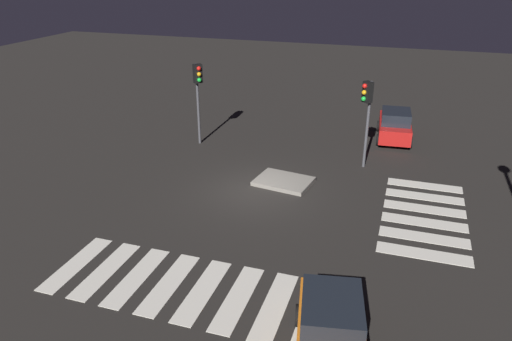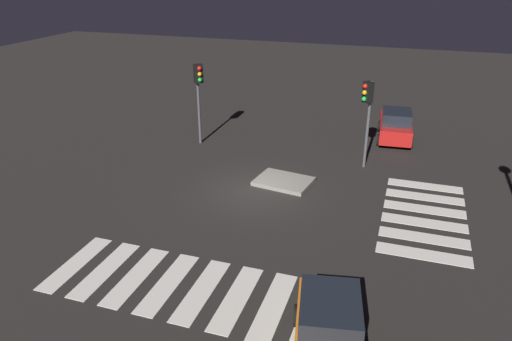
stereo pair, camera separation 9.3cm
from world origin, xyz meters
name	(u,v)px [view 2 (the right image)]	position (x,y,z in m)	size (l,w,h in m)	color
ground_plane	(256,191)	(0.00, 0.00, 0.00)	(80.00, 80.00, 0.00)	black
traffic_island	(284,181)	(0.93, 1.19, 0.09)	(2.69, 2.18, 0.18)	gray
car_red	(396,125)	(5.33, 8.68, 0.84)	(2.09, 4.05, 1.72)	red
car_orange	(329,333)	(4.75, -8.57, 0.84)	(2.38, 4.10, 1.70)	orange
traffic_light_west	(199,84)	(-4.72, 4.68, 3.32)	(0.54, 0.54, 4.38)	#47474C
traffic_light_north	(367,104)	(4.07, 4.14, 3.22)	(0.54, 0.54, 4.24)	#47474C
crosswalk_near	(185,287)	(0.00, -7.08, 0.01)	(8.75, 3.20, 0.02)	silver
crosswalk_side	(424,216)	(7.04, 0.00, 0.01)	(3.20, 6.45, 0.02)	silver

